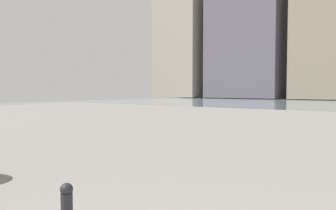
# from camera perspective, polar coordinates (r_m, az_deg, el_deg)

# --- Properties ---
(building_slab) EXTENTS (14.06, 11.82, 33.09)m
(building_slab) POSITION_cam_1_polar(r_m,az_deg,el_deg) (70.05, 27.86, 13.76)
(building_slab) COLOR gray
(building_slab) RESTS_ON ground
(building_annex) EXTENTS (16.28, 13.95, 35.38)m
(building_annex) POSITION_cam_1_polar(r_m,az_deg,el_deg) (76.39, 14.54, 13.90)
(building_annex) COLOR #5B5660
(building_annex) RESTS_ON ground
(building_highrise) EXTENTS (12.14, 14.23, 29.11)m
(building_highrise) POSITION_cam_1_polar(r_m,az_deg,el_deg) (83.16, 3.53, 11.58)
(building_highrise) COLOR #9E9384
(building_highrise) RESTS_ON ground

